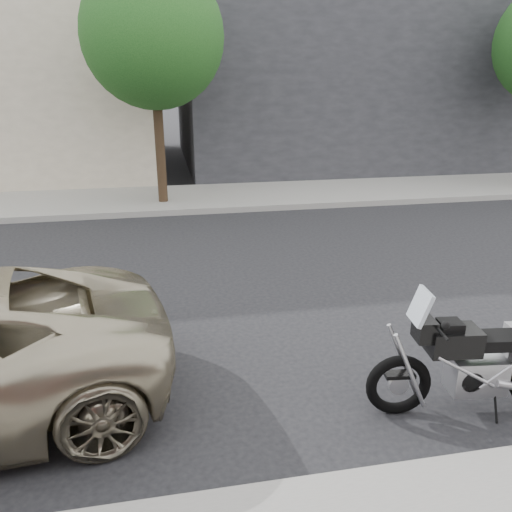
# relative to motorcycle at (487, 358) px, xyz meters

# --- Properties ---
(ground) EXTENTS (120.00, 120.00, 0.00)m
(ground) POSITION_rel_motorcycle_xyz_m (1.06, -3.27, -0.58)
(ground) COLOR black
(ground) RESTS_ON ground
(far_sidewalk) EXTENTS (44.00, 3.00, 0.15)m
(far_sidewalk) POSITION_rel_motorcycle_xyz_m (1.06, -9.77, -0.51)
(far_sidewalk) COLOR gray
(far_sidewalk) RESTS_ON ground
(far_building_dark) EXTENTS (16.00, 11.00, 7.00)m
(far_building_dark) POSITION_rel_motorcycle_xyz_m (-5.94, -16.77, 2.92)
(far_building_dark) COLOR #26272B
(far_building_dark) RESTS_ON ground
(street_tree_mid) EXTENTS (3.40, 3.40, 5.70)m
(street_tree_mid) POSITION_rel_motorcycle_xyz_m (3.06, -9.27, 3.55)
(street_tree_mid) COLOR #332417
(street_tree_mid) RESTS_ON far_sidewalk
(motorcycle) EXTENTS (2.14, 0.69, 1.36)m
(motorcycle) POSITION_rel_motorcycle_xyz_m (0.00, 0.00, 0.00)
(motorcycle) COLOR black
(motorcycle) RESTS_ON ground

